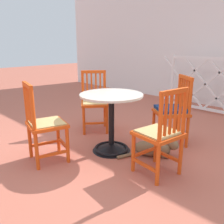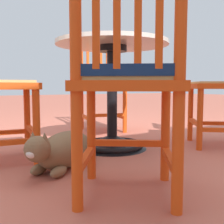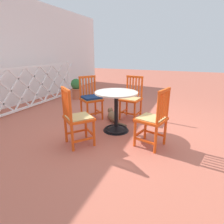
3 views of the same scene
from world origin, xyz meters
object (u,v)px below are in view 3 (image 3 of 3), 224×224
at_px(orange_chair_facing_out, 77,118).
at_px(tabby_cat, 113,116).
at_px(terracotta_planter, 76,88).
at_px(orange_chair_by_planter, 131,99).
at_px(orange_chair_tucked_in, 153,120).
at_px(cafe_table, 116,116).
at_px(orange_chair_near_fence, 91,99).

relative_size(orange_chair_facing_out, tabby_cat, 1.54).
distance_m(tabby_cat, terracotta_planter, 2.21).
bearing_deg(terracotta_planter, orange_chair_facing_out, -146.46).
bearing_deg(tabby_cat, orange_chair_by_planter, -50.31).
bearing_deg(tabby_cat, orange_chair_tucked_in, -129.57).
distance_m(cafe_table, orange_chair_by_planter, 0.76).
height_order(orange_chair_facing_out, tabby_cat, orange_chair_facing_out).
bearing_deg(orange_chair_near_fence, tabby_cat, -80.01).
relative_size(orange_chair_by_planter, orange_chair_near_fence, 1.00).
height_order(orange_chair_tucked_in, orange_chair_near_fence, same).
height_order(orange_chair_tucked_in, orange_chair_by_planter, same).
xyz_separation_m(orange_chair_by_planter, orange_chair_near_fence, (-0.35, 0.79, 0.01)).
xyz_separation_m(orange_chair_facing_out, orange_chair_tucked_in, (0.39, -1.08, 0.00)).
relative_size(orange_chair_tucked_in, terracotta_planter, 1.47).
xyz_separation_m(cafe_table, terracotta_planter, (1.80, 2.03, 0.04)).
bearing_deg(cafe_table, orange_chair_tucked_in, -114.97).
bearing_deg(orange_chair_by_planter, orange_chair_tucked_in, -148.42).
xyz_separation_m(orange_chair_tucked_in, orange_chair_near_fence, (0.73, 1.46, 0.01)).
bearing_deg(cafe_table, terracotta_planter, 48.44).
xyz_separation_m(orange_chair_facing_out, tabby_cat, (1.21, -0.09, -0.34)).
height_order(orange_chair_facing_out, orange_chair_by_planter, same).
relative_size(orange_chair_facing_out, orange_chair_by_planter, 1.00).
distance_m(orange_chair_tucked_in, tabby_cat, 1.32).
bearing_deg(orange_chair_by_planter, cafe_table, 175.73).
height_order(cafe_table, tabby_cat, cafe_table).
distance_m(cafe_table, terracotta_planter, 2.71).
xyz_separation_m(orange_chair_by_planter, terracotta_planter, (1.05, 2.08, -0.11)).
distance_m(orange_chair_facing_out, orange_chair_by_planter, 1.53).
bearing_deg(orange_chair_tucked_in, tabby_cat, 50.43).
bearing_deg(orange_chair_near_fence, cafe_table, -118.32).
distance_m(orange_chair_near_fence, terracotta_planter, 1.91).
distance_m(orange_chair_facing_out, terracotta_planter, 3.03).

